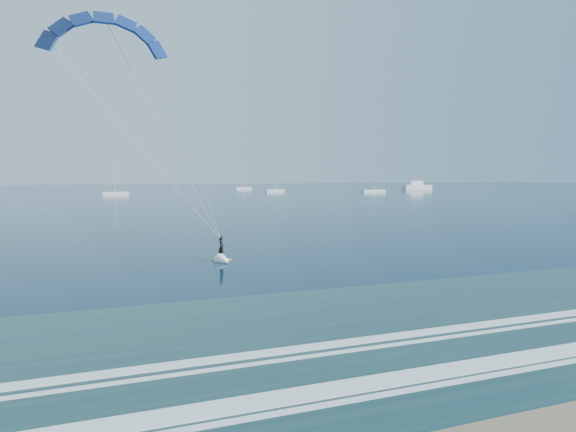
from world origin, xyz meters
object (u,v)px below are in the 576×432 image
at_px(kitesurfer_rig, 170,144).
at_px(motor_yacht, 417,186).
at_px(sailboat_2, 243,188).
at_px(sailboat_1, 115,193).
at_px(sailboat_4, 373,191).
at_px(sailboat_3, 275,190).

distance_m(kitesurfer_rig, motor_yacht, 242.36).
bearing_deg(kitesurfer_rig, sailboat_2, 72.55).
relative_size(kitesurfer_rig, sailboat_1, 1.49).
relative_size(sailboat_2, sailboat_4, 0.79).
relative_size(sailboat_2, sailboat_3, 1.00).
xyz_separation_m(motor_yacht, sailboat_4, (-46.72, -35.58, -1.05)).
xyz_separation_m(sailboat_1, sailboat_2, (65.80, 60.07, -0.01)).
distance_m(sailboat_3, sailboat_4, 42.57).
bearing_deg(motor_yacht, sailboat_1, -169.35).
xyz_separation_m(kitesurfer_rig, motor_yacht, (153.21, 187.65, -7.38)).
distance_m(motor_yacht, sailboat_2, 90.06).
distance_m(sailboat_2, sailboat_3, 45.47).
bearing_deg(sailboat_3, sailboat_2, 91.33).
relative_size(kitesurfer_rig, motor_yacht, 1.12).
height_order(kitesurfer_rig, sailboat_4, kitesurfer_rig).
height_order(sailboat_1, sailboat_4, sailboat_4).
bearing_deg(sailboat_3, kitesurfer_rig, -111.92).
xyz_separation_m(motor_yacht, sailboat_3, (-83.17, -13.60, -1.06)).
bearing_deg(motor_yacht, sailboat_4, -142.70).
distance_m(sailboat_1, sailboat_3, 68.44).
relative_size(motor_yacht, sailboat_4, 1.14).
relative_size(motor_yacht, sailboat_1, 1.34).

